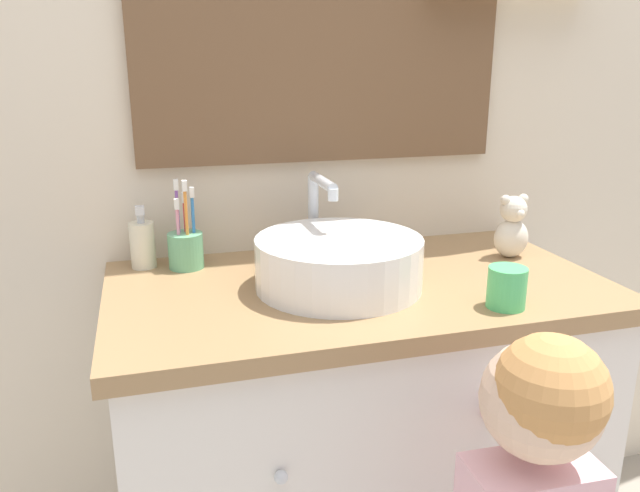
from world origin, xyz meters
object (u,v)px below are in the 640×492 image
object	(u,v)px
toothbrush_holder	(186,247)
drinking_cup	(507,287)
soap_dispenser	(143,244)
sink_basin	(339,261)
teddy_bear	(512,228)

from	to	relation	value
toothbrush_holder	drinking_cup	world-z (taller)	toothbrush_holder
soap_dispenser	drinking_cup	size ratio (longest dim) A/B	1.81
sink_basin	drinking_cup	distance (m)	0.33
soap_dispenser	teddy_bear	world-z (taller)	teddy_bear
sink_basin	soap_dispenser	size ratio (longest dim) A/B	2.79
toothbrush_holder	soap_dispenser	distance (m)	0.09
toothbrush_holder	teddy_bear	bearing A→B (deg)	-9.85
soap_dispenser	drinking_cup	distance (m)	0.77
toothbrush_holder	teddy_bear	world-z (taller)	toothbrush_holder
soap_dispenser	teddy_bear	xyz separation A→B (m)	(0.82, -0.16, 0.02)
sink_basin	toothbrush_holder	distance (m)	0.35
sink_basin	soap_dispenser	distance (m)	0.44
teddy_bear	sink_basin	bearing A→B (deg)	-170.05
toothbrush_holder	drinking_cup	distance (m)	0.68
sink_basin	drinking_cup	size ratio (longest dim) A/B	5.03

